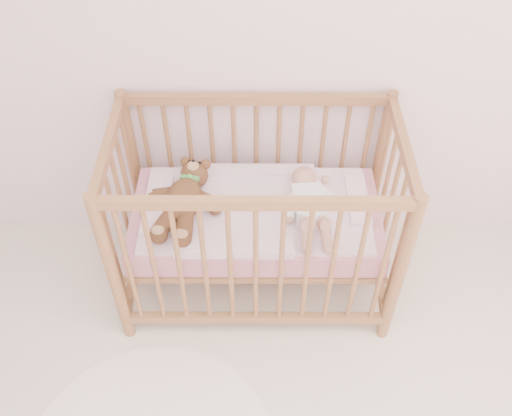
# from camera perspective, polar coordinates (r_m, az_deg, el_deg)

# --- Properties ---
(wall_back) EXTENTS (4.00, 0.02, 2.70)m
(wall_back) POSITION_cam_1_polar(r_m,az_deg,el_deg) (2.62, 2.08, 18.43)
(wall_back) COLOR white
(wall_back) RESTS_ON floor
(crib) EXTENTS (1.36, 0.76, 1.00)m
(crib) POSITION_cam_1_polar(r_m,az_deg,el_deg) (2.83, 0.00, -0.95)
(crib) COLOR #976740
(crib) RESTS_ON floor
(mattress) EXTENTS (1.22, 0.62, 0.13)m
(mattress) POSITION_cam_1_polar(r_m,az_deg,el_deg) (2.84, 0.00, -1.16)
(mattress) COLOR pink
(mattress) RESTS_ON crib
(blanket) EXTENTS (1.10, 0.58, 0.06)m
(blanket) POSITION_cam_1_polar(r_m,az_deg,el_deg) (2.78, 0.00, -0.11)
(blanket) COLOR #F2A6C7
(blanket) RESTS_ON mattress
(baby) EXTENTS (0.32, 0.58, 0.13)m
(baby) POSITION_cam_1_polar(r_m,az_deg,el_deg) (2.72, 5.32, 0.66)
(baby) COLOR white
(baby) RESTS_ON blanket
(teddy_bear) EXTENTS (0.49, 0.61, 0.15)m
(teddy_bear) POSITION_cam_1_polar(r_m,az_deg,el_deg) (2.73, -7.27, 0.84)
(teddy_bear) COLOR brown
(teddy_bear) RESTS_ON blanket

